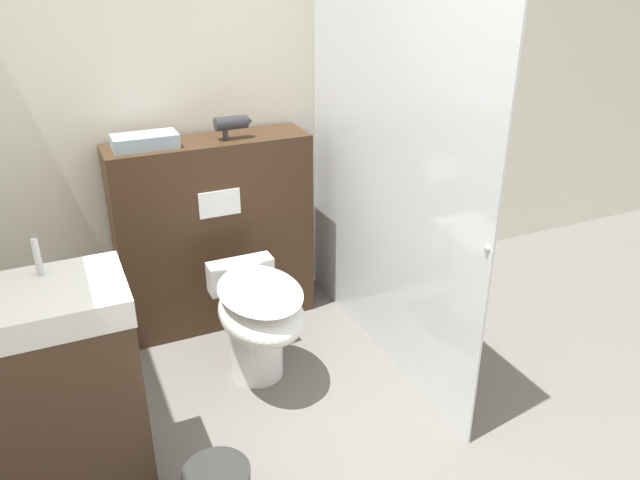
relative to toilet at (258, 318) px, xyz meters
The scene contains 7 objects.
wall_back 1.25m from the toilet, 80.38° to the left, with size 8.00×0.06×2.50m.
partition_panel 0.67m from the toilet, 91.55° to the left, with size 1.07×0.31×1.08m.
shower_glass 0.92m from the toilet, ahead, with size 0.04×1.64×1.96m.
toilet is the anchor object (origin of this frame).
sink_vanity 0.98m from the toilet, 155.50° to the right, with size 0.54×0.41×1.07m.
hair_drier 1.01m from the toilet, 79.67° to the left, with size 0.20×0.07×0.12m.
folded_towel 1.04m from the toilet, 118.08° to the left, with size 0.32×0.17×0.07m.
Camera 1 is at (-0.93, -1.27, 1.97)m, focal length 35.00 mm.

